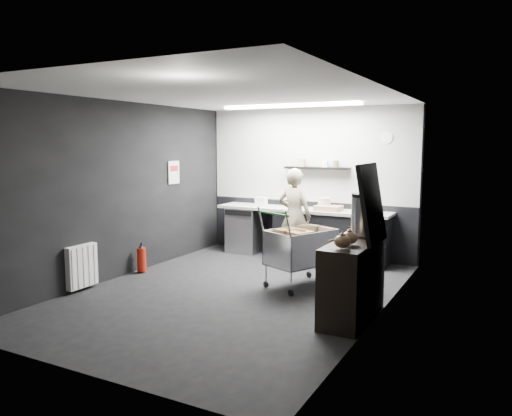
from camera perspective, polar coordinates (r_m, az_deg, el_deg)
The scene contains 22 objects.
floor at distance 7.02m, azimuth -2.54°, elevation -9.65°, with size 5.50×5.50×0.00m, color black.
ceiling at distance 6.75m, azimuth -2.67°, elevation 12.86°, with size 5.50×5.50×0.00m, color white.
wall_back at distance 9.22m, azimuth 6.09°, elevation 2.95°, with size 5.50×5.50×0.00m, color black.
wall_front at distance 4.62m, azimuth -20.16°, elevation -1.87°, with size 5.50×5.50×0.00m, color black.
wall_left at distance 7.95m, azimuth -15.14°, elevation 2.03°, with size 5.50×5.50×0.00m, color black.
wall_right at distance 6.00m, azimuth 14.11°, elevation 0.40°, with size 5.50×5.50×0.00m, color black.
kitchen_wall_panel at distance 9.18m, azimuth 6.09°, elevation 6.06°, with size 3.95×0.02×1.70m, color #B5B5B1.
dado_panel at distance 9.30m, azimuth 5.97°, elevation -2.28°, with size 3.95×0.02×1.00m, color black.
floating_shelf at distance 9.01m, azimuth 6.99°, elevation 4.56°, with size 1.20×0.22×0.04m, color black.
wall_clock at distance 8.74m, azimuth 14.72°, elevation 7.76°, with size 0.20×0.20×0.03m, color white.
poster at distance 8.91m, azimuth -9.39°, elevation 4.03°, with size 0.02×0.30×0.40m, color silver.
poster_red_band at distance 8.91m, azimuth -9.37°, elevation 4.48°, with size 0.01×0.22×0.10m, color red.
radiator at distance 7.44m, azimuth -19.29°, elevation -6.29°, with size 0.10×0.50×0.60m, color white.
ceiling_strip at distance 8.38m, azimuth 3.89°, elevation 11.57°, with size 2.40×0.20×0.04m, color white.
prep_counter at distance 8.98m, azimuth 6.03°, elevation -2.91°, with size 3.20×0.61×0.90m.
person at distance 8.54m, azimuth 4.42°, elevation -0.94°, with size 0.60×0.39×1.65m, color beige.
shopping_cart at distance 7.22m, azimuth 5.12°, elevation -4.78°, with size 0.99×1.25×1.13m.
sideboard at distance 6.00m, azimuth 11.17°, elevation -6.98°, with size 0.52×1.22×1.83m.
fire_extinguisher at distance 8.21m, azimuth -12.94°, elevation -5.69°, with size 0.14×0.14×0.47m.
cardboard_box at distance 8.73m, azimuth 8.28°, elevation -0.02°, with size 0.44×0.33×0.09m, color tan.
pink_tub at distance 8.80m, azimuth 7.81°, elevation 0.47°, with size 0.22×0.22×0.22m, color silver.
white_container at distance 9.24m, azimuth 0.59°, elevation 0.73°, with size 0.19×0.15×0.17m, color white.
Camera 1 is at (3.40, -5.79, 2.06)m, focal length 35.00 mm.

